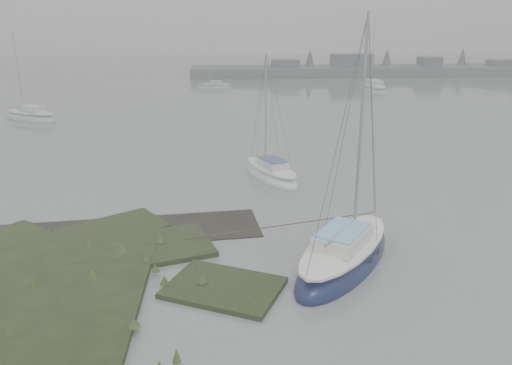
# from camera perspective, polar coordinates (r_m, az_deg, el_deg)

# --- Properties ---
(ground) EXTENTS (160.00, 160.00, 0.00)m
(ground) POSITION_cam_1_polar(r_m,az_deg,el_deg) (45.31, -4.53, 7.66)
(ground) COLOR slate
(ground) RESTS_ON ground
(far_shoreline) EXTENTS (60.00, 8.00, 4.15)m
(far_shoreline) POSITION_cam_1_polar(r_m,az_deg,el_deg) (81.17, 15.45, 12.31)
(far_shoreline) COLOR #4C4F51
(far_shoreline) RESTS_ON ground
(sailboat_main) EXTENTS (5.49, 6.51, 9.15)m
(sailboat_main) POSITION_cam_1_polar(r_m,az_deg,el_deg) (17.93, 10.03, -8.37)
(sailboat_main) COLOR #0F173E
(sailboat_main) RESTS_ON ground
(sailboat_white) EXTENTS (3.50, 5.27, 7.10)m
(sailboat_white) POSITION_cam_1_polar(r_m,az_deg,el_deg) (27.05, 1.73, 0.97)
(sailboat_white) COLOR white
(sailboat_white) RESTS_ON ground
(sailboat_far_a) EXTENTS (5.79, 4.46, 7.95)m
(sailboat_far_a) POSITION_cam_1_polar(r_m,az_deg,el_deg) (47.16, -24.35, 6.83)
(sailboat_far_a) COLOR silver
(sailboat_far_a) RESTS_ON ground
(sailboat_far_b) EXTENTS (2.67, 6.64, 9.15)m
(sailboat_far_b) POSITION_cam_1_polar(r_m,az_deg,el_deg) (62.00, 13.24, 10.33)
(sailboat_far_b) COLOR silver
(sailboat_far_b) RESTS_ON ground
(sailboat_far_c) EXTENTS (4.57, 2.03, 6.24)m
(sailboat_far_c) POSITION_cam_1_polar(r_m,az_deg,el_deg) (63.43, -4.77, 10.83)
(sailboat_far_c) COLOR silver
(sailboat_far_c) RESTS_ON ground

